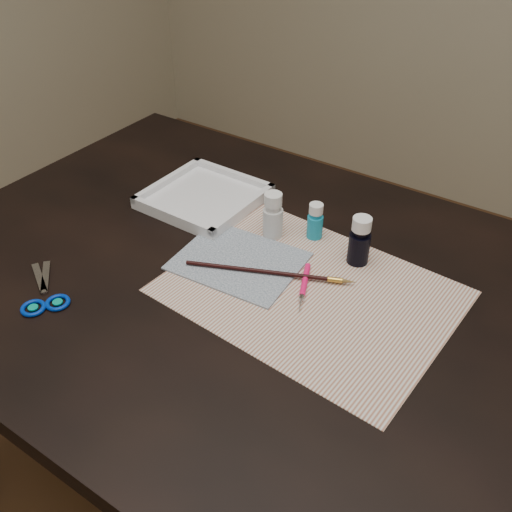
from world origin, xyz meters
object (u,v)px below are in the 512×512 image
Objects in this scene: paint_bottle_cyan at (315,221)px; scissors at (40,288)px; canvas at (239,261)px; paint_bottle_navy at (360,241)px; paper at (310,291)px; paint_bottle_white at (273,215)px; palette_tray at (204,196)px.

paint_bottle_cyan reaches higher than scissors.
paint_bottle_navy reaches higher than canvas.
canvas is at bearing -179.29° from paper.
paint_bottle_cyan reaches higher than paper.
paint_bottle_navy is (0.18, 0.02, 0.00)m from paint_bottle_white.
paint_bottle_navy is at bearing 5.43° from paint_bottle_white.
scissors is (-0.32, -0.41, -0.03)m from paint_bottle_cyan.
scissors is (-0.25, -0.37, -0.04)m from paint_bottle_white.
paint_bottle_navy reaches higher than paint_bottle_white.
paint_bottle_cyan reaches higher than canvas.
paper is 0.15m from canvas.
paint_bottle_white is 0.44m from scissors.
paint_bottle_white is at bearing 143.95° from paper.
paint_bottle_cyan is 0.78× the size of paint_bottle_navy.
palette_tray is at bearing 144.12° from canvas.
paint_bottle_navy is at bearing -109.23° from scissors.
paint_bottle_navy reaches higher than palette_tray.
paint_bottle_white reaches higher than scissors.
palette_tray is (-0.19, 0.03, -0.03)m from paint_bottle_white.
palette_tray is (-0.37, 0.01, -0.04)m from paint_bottle_navy.
paper is at bearing -21.49° from palette_tray.
paint_bottle_navy reaches higher than paint_bottle_cyan.
paper is at bearing -63.02° from paint_bottle_cyan.
scissors is at bearing -98.14° from palette_tray.
paint_bottle_navy is at bearing -1.55° from palette_tray.
canvas reaches higher than paper.
paper is 0.47m from scissors.
canvas is at bearing -145.43° from paint_bottle_navy.
paper is at bearing -36.05° from paint_bottle_white.
palette_tray is (0.06, 0.39, 0.01)m from scissors.
scissors is (-0.39, -0.26, 0.00)m from paper.
paint_bottle_white is 0.99× the size of paint_bottle_navy.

